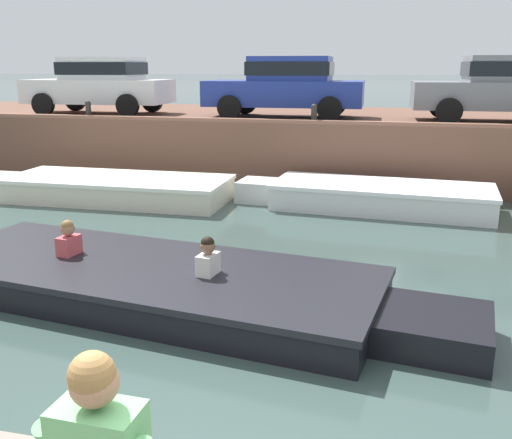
{
  "coord_description": "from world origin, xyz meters",
  "views": [
    {
      "loc": [
        1.2,
        -2.43,
        2.92
      ],
      "look_at": [
        -0.28,
        3.8,
        1.19
      ],
      "focal_mm": 40.0,
      "sensor_mm": 36.0,
      "label": 1
    }
  ],
  "objects_px": {
    "car_leftmost_white": "(100,83)",
    "mooring_bollard_west": "(88,109)",
    "boat_moored_west_cream": "(107,188)",
    "motorboat_passing": "(165,284)",
    "boat_moored_central_white": "(370,196)",
    "car_left_inner_blue": "(287,84)",
    "mooring_bollard_mid": "(314,113)",
    "car_centre_grey": "(507,86)"
  },
  "relations": [
    {
      "from": "boat_moored_central_white",
      "to": "car_leftmost_white",
      "type": "bearing_deg",
      "value": 158.88
    },
    {
      "from": "car_leftmost_white",
      "to": "motorboat_passing",
      "type": "bearing_deg",
      "value": -58.14
    },
    {
      "from": "car_leftmost_white",
      "to": "car_centre_grey",
      "type": "xyz_separation_m",
      "value": [
        10.6,
        0.0,
        0.0
      ]
    },
    {
      "from": "boat_moored_central_white",
      "to": "car_left_inner_blue",
      "type": "distance_m",
      "value": 4.37
    },
    {
      "from": "boat_moored_central_white",
      "to": "boat_moored_west_cream",
      "type": "bearing_deg",
      "value": -175.07
    },
    {
      "from": "boat_moored_central_white",
      "to": "car_centre_grey",
      "type": "distance_m",
      "value": 4.72
    },
    {
      "from": "boat_moored_central_white",
      "to": "motorboat_passing",
      "type": "bearing_deg",
      "value": -113.04
    },
    {
      "from": "boat_moored_central_white",
      "to": "mooring_bollard_west",
      "type": "bearing_deg",
      "value": 167.57
    },
    {
      "from": "boat_moored_central_white",
      "to": "car_left_inner_blue",
      "type": "xyz_separation_m",
      "value": [
        -2.35,
        2.95,
        2.19
      ]
    },
    {
      "from": "boat_moored_west_cream",
      "to": "mooring_bollard_mid",
      "type": "xyz_separation_m",
      "value": [
        4.34,
        2.11,
        1.59
      ]
    },
    {
      "from": "boat_moored_central_white",
      "to": "motorboat_passing",
      "type": "distance_m",
      "value": 6.03
    },
    {
      "from": "boat_moored_west_cream",
      "to": "mooring_bollard_west",
      "type": "distance_m",
      "value": 3.05
    },
    {
      "from": "boat_moored_central_white",
      "to": "car_left_inner_blue",
      "type": "relative_size",
      "value": 1.34
    },
    {
      "from": "car_left_inner_blue",
      "to": "mooring_bollard_mid",
      "type": "distance_m",
      "value": 1.72
    },
    {
      "from": "car_centre_grey",
      "to": "mooring_bollard_west",
      "type": "relative_size",
      "value": 9.61
    },
    {
      "from": "car_left_inner_blue",
      "to": "boat_moored_central_white",
      "type": "bearing_deg",
      "value": -51.42
    },
    {
      "from": "mooring_bollard_west",
      "to": "mooring_bollard_mid",
      "type": "xyz_separation_m",
      "value": [
        5.86,
        0.0,
        0.0
      ]
    },
    {
      "from": "boat_moored_west_cream",
      "to": "mooring_bollard_west",
      "type": "height_order",
      "value": "mooring_bollard_west"
    },
    {
      "from": "boat_moored_central_white",
      "to": "car_left_inner_blue",
      "type": "bearing_deg",
      "value": 128.58
    },
    {
      "from": "boat_moored_central_white",
      "to": "mooring_bollard_mid",
      "type": "distance_m",
      "value": 2.69
    },
    {
      "from": "boat_moored_west_cream",
      "to": "motorboat_passing",
      "type": "relative_size",
      "value": 0.81
    },
    {
      "from": "boat_moored_central_white",
      "to": "motorboat_passing",
      "type": "xyz_separation_m",
      "value": [
        -2.36,
        -5.55,
        -0.05
      ]
    },
    {
      "from": "boat_moored_west_cream",
      "to": "car_leftmost_white",
      "type": "bearing_deg",
      "value": 118.19
    },
    {
      "from": "motorboat_passing",
      "to": "car_centre_grey",
      "type": "bearing_deg",
      "value": 57.97
    },
    {
      "from": "boat_moored_central_white",
      "to": "car_centre_grey",
      "type": "relative_size",
      "value": 1.28
    },
    {
      "from": "car_left_inner_blue",
      "to": "mooring_bollard_mid",
      "type": "height_order",
      "value": "car_left_inner_blue"
    },
    {
      "from": "boat_moored_central_white",
      "to": "car_leftmost_white",
      "type": "distance_m",
      "value": 8.48
    },
    {
      "from": "boat_moored_west_cream",
      "to": "car_leftmost_white",
      "type": "height_order",
      "value": "car_leftmost_white"
    },
    {
      "from": "car_leftmost_white",
      "to": "car_left_inner_blue",
      "type": "height_order",
      "value": "same"
    },
    {
      "from": "car_centre_grey",
      "to": "car_leftmost_white",
      "type": "bearing_deg",
      "value": -180.0
    },
    {
      "from": "car_leftmost_white",
      "to": "mooring_bollard_west",
      "type": "bearing_deg",
      "value": -76.24
    },
    {
      "from": "boat_moored_west_cream",
      "to": "car_left_inner_blue",
      "type": "height_order",
      "value": "car_left_inner_blue"
    },
    {
      "from": "boat_moored_central_white",
      "to": "car_centre_grey",
      "type": "bearing_deg",
      "value": 44.94
    },
    {
      "from": "boat_moored_west_cream",
      "to": "motorboat_passing",
      "type": "distance_m",
      "value": 6.11
    },
    {
      "from": "car_left_inner_blue",
      "to": "mooring_bollard_west",
      "type": "bearing_deg",
      "value": -164.9
    },
    {
      "from": "boat_moored_central_white",
      "to": "mooring_bollard_west",
      "type": "relative_size",
      "value": 12.27
    },
    {
      "from": "mooring_bollard_west",
      "to": "car_left_inner_blue",
      "type": "bearing_deg",
      "value": 15.1
    },
    {
      "from": "car_left_inner_blue",
      "to": "car_centre_grey",
      "type": "relative_size",
      "value": 0.95
    },
    {
      "from": "car_leftmost_white",
      "to": "car_centre_grey",
      "type": "relative_size",
      "value": 0.94
    },
    {
      "from": "car_left_inner_blue",
      "to": "mooring_bollard_west",
      "type": "height_order",
      "value": "car_left_inner_blue"
    },
    {
      "from": "boat_moored_west_cream",
      "to": "car_left_inner_blue",
      "type": "xyz_separation_m",
      "value": [
        3.44,
        3.45,
        2.2
      ]
    },
    {
      "from": "boat_moored_west_cream",
      "to": "mooring_bollard_mid",
      "type": "bearing_deg",
      "value": 25.95
    }
  ]
}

